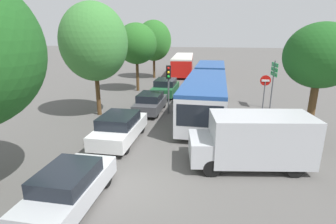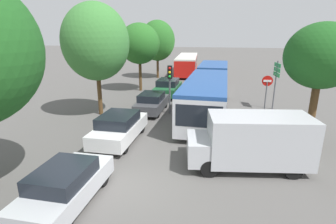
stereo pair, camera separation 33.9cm
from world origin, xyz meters
name	(u,v)px [view 1 (the left image)]	position (x,y,z in m)	size (l,w,h in m)	color
ground_plane	(135,185)	(0.00, 0.00, 0.00)	(200.00, 200.00, 0.00)	#565451
articulated_bus	(208,85)	(2.14, 12.76, 1.50)	(2.74, 17.57, 2.61)	silver
city_bus_rear	(183,63)	(-1.95, 28.75, 1.44)	(3.51, 11.72, 2.48)	red
queued_car_silver	(69,187)	(-1.71, -1.52, 0.70)	(1.72, 3.99, 1.38)	#B7BABF
queued_car_white	(120,128)	(-2.03, 3.92, 0.76)	(1.87, 4.34, 1.50)	white
queued_car_graphite	(151,103)	(-1.78, 9.45, 0.71)	(1.74, 4.03, 1.40)	#47474C
queued_car_green	(166,87)	(-1.70, 14.68, 0.78)	(1.91, 4.43, 1.54)	#236638
white_van	(255,140)	(4.53, 2.38, 1.24)	(5.26, 2.76, 2.31)	#B7BABF
traffic_light	(169,79)	(-0.44, 9.35, 2.50)	(0.35, 0.38, 3.40)	#56595E
no_entry_sign	(265,89)	(6.05, 10.02, 1.88)	(0.70, 0.08, 2.82)	#56595E
direction_sign_post	(274,75)	(6.95, 12.09, 2.57)	(0.20, 1.40, 3.60)	#56595E
tree_left_mid	(94,42)	(-5.17, 8.18, 4.94)	(4.40, 4.40, 7.47)	#51381E
tree_left_far	(136,44)	(-4.86, 16.40, 4.53)	(3.86, 3.86, 6.47)	#51381E
tree_left_distant	(154,41)	(-5.08, 24.27, 4.60)	(4.31, 4.31, 7.06)	#51381E
tree_right_near	(320,56)	(7.61, 5.48, 4.46)	(3.36, 3.36, 6.04)	#51381E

